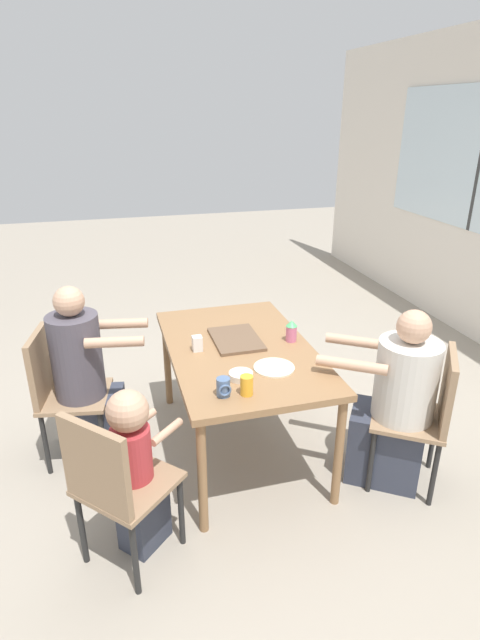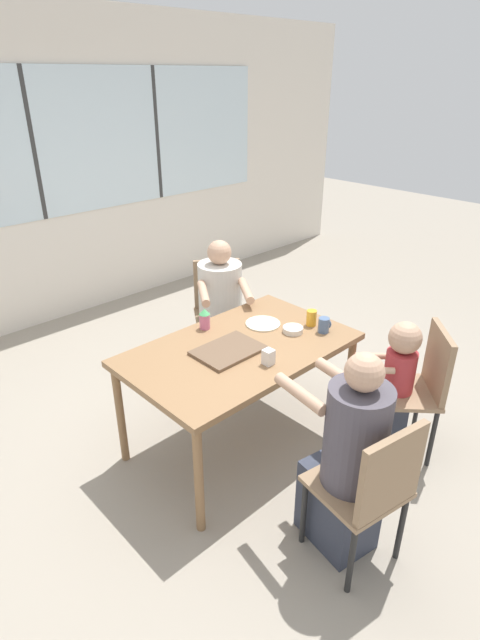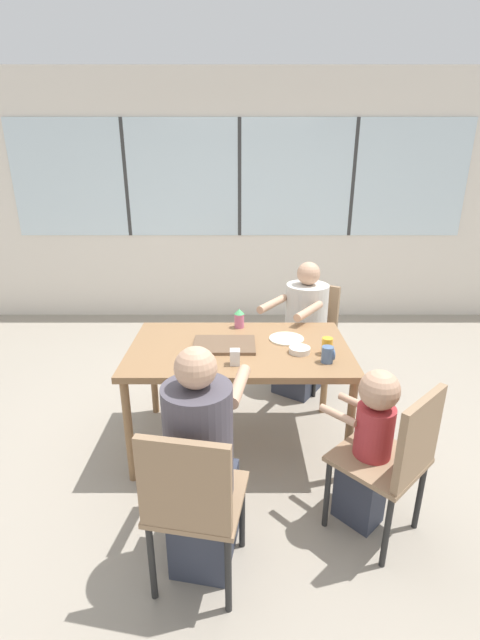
% 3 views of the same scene
% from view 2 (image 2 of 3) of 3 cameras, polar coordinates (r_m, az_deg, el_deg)
% --- Properties ---
extents(ground_plane, '(16.00, 16.00, 0.00)m').
position_cam_2_polar(ground_plane, '(3.47, 0.00, -13.58)').
color(ground_plane, gray).
extents(wall_back_with_windows, '(8.40, 0.08, 2.80)m').
position_cam_2_polar(wall_back_with_windows, '(5.00, -22.29, 15.26)').
color(wall_back_with_windows, silver).
rests_on(wall_back_with_windows, ground_plane).
extents(dining_table, '(1.41, 0.86, 0.73)m').
position_cam_2_polar(dining_table, '(3.08, 0.00, -4.09)').
color(dining_table, olive).
rests_on(dining_table, ground_plane).
extents(chair_for_woman_green_shirt, '(0.56, 0.56, 0.87)m').
position_cam_2_polar(chair_for_woman_green_shirt, '(4.13, -2.48, 1.92)').
color(chair_for_woman_green_shirt, '#937556').
rests_on(chair_for_woman_green_shirt, ground_plane).
extents(chair_for_man_blue_shirt, '(0.46, 0.46, 0.87)m').
position_cam_2_polar(chair_for_man_blue_shirt, '(2.50, 14.89, -17.77)').
color(chair_for_man_blue_shirt, '#937556').
rests_on(chair_for_man_blue_shirt, ground_plane).
extents(chair_for_toddler, '(0.57, 0.57, 0.87)m').
position_cam_2_polar(chair_for_toddler, '(3.30, 19.85, -6.56)').
color(chair_for_toddler, '#937556').
rests_on(chair_for_toddler, ground_plane).
extents(person_woman_green_shirt, '(0.63, 0.71, 1.10)m').
position_cam_2_polar(person_woman_green_shirt, '(3.99, -2.17, 0.48)').
color(person_woman_green_shirt, '#333847').
rests_on(person_woman_green_shirt, ground_plane).
extents(person_man_blue_shirt, '(0.39, 0.59, 1.15)m').
position_cam_2_polar(person_man_blue_shirt, '(2.58, 12.15, -15.77)').
color(person_man_blue_shirt, '#333847').
rests_on(person_man_blue_shirt, ground_plane).
extents(person_toddler, '(0.37, 0.38, 0.92)m').
position_cam_2_polar(person_toddler, '(3.29, 17.12, -7.43)').
color(person_toddler, '#333847').
rests_on(person_toddler, ground_plane).
extents(food_tray_dark, '(0.40, 0.29, 0.02)m').
position_cam_2_polar(food_tray_dark, '(2.99, -1.39, -3.46)').
color(food_tray_dark, brown).
rests_on(food_tray_dark, dining_table).
extents(coffee_mug, '(0.08, 0.07, 0.10)m').
position_cam_2_polar(coffee_mug, '(3.24, 9.58, -0.55)').
color(coffee_mug, slate).
rests_on(coffee_mug, dining_table).
extents(sippy_cup, '(0.07, 0.07, 0.14)m').
position_cam_2_polar(sippy_cup, '(3.24, -4.09, 0.16)').
color(sippy_cup, '#CC668C').
rests_on(sippy_cup, dining_table).
extents(juice_glass, '(0.07, 0.07, 0.10)m').
position_cam_2_polar(juice_glass, '(3.31, 8.17, 0.25)').
color(juice_glass, gold).
rests_on(juice_glass, dining_table).
extents(milk_carton_small, '(0.06, 0.06, 0.09)m').
position_cam_2_polar(milk_carton_small, '(2.85, 3.27, -4.25)').
color(milk_carton_small, silver).
rests_on(milk_carton_small, dining_table).
extents(bowl_white_shallow, '(0.13, 0.13, 0.04)m').
position_cam_2_polar(bowl_white_shallow, '(3.22, 6.07, -1.10)').
color(bowl_white_shallow, silver).
rests_on(bowl_white_shallow, dining_table).
extents(plate_tortillas, '(0.23, 0.23, 0.01)m').
position_cam_2_polar(plate_tortillas, '(3.31, 2.64, -0.42)').
color(plate_tortillas, beige).
rests_on(plate_tortillas, dining_table).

